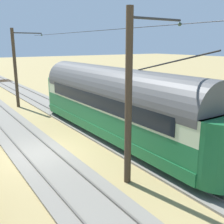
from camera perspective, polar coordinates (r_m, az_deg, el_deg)
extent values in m
plane|color=#9E8956|center=(14.69, -15.22, -8.71)|extent=(220.00, 220.00, 0.00)
cube|color=slate|center=(16.62, 0.48, -5.29)|extent=(2.80, 80.00, 0.10)
cube|color=#59544C|center=(16.22, -1.63, -5.46)|extent=(0.07, 80.00, 0.08)
cube|color=#59544C|center=(16.98, 2.49, -4.55)|extent=(0.07, 80.00, 0.08)
cube|color=#47331E|center=(46.15, -22.57, 6.28)|extent=(2.50, 0.24, 0.08)
cube|color=#47331E|center=(45.51, -22.40, 6.20)|extent=(2.50, 0.24, 0.08)
cube|color=#47331E|center=(44.88, -22.23, 6.12)|extent=(2.50, 0.24, 0.08)
cube|color=#47331E|center=(44.25, -22.05, 6.03)|extent=(2.50, 0.24, 0.08)
cube|color=#47331E|center=(43.62, -21.87, 5.95)|extent=(2.50, 0.24, 0.08)
cube|color=slate|center=(14.67, -15.23, -8.53)|extent=(2.80, 80.00, 0.10)
cube|color=#59544C|center=(14.46, -17.97, -8.70)|extent=(0.07, 80.00, 0.08)
cube|color=#59544C|center=(14.85, -12.62, -7.71)|extent=(0.07, 80.00, 0.08)
cube|color=#196033|center=(16.41, 0.50, -3.14)|extent=(2.65, 14.43, 0.55)
cube|color=#196033|center=(16.20, 0.50, -0.61)|extent=(2.55, 14.43, 0.95)
cube|color=#B7C699|center=(15.98, 0.51, 2.86)|extent=(2.55, 14.43, 1.05)
cylinder|color=#4C4C4C|center=(15.88, 0.51, 4.72)|extent=(2.65, 14.14, 2.65)
cylinder|color=#196033|center=(22.31, -9.91, 3.94)|extent=(2.55, 2.55, 2.55)
cylinder|color=#196033|center=(11.23, 21.67, -7.12)|extent=(2.55, 2.55, 2.55)
cube|color=black|center=(23.19, -11.17, 6.80)|extent=(1.63, 0.08, 0.36)
cube|color=black|center=(23.26, -11.17, 6.05)|extent=(1.73, 0.06, 0.80)
cube|color=black|center=(16.72, 4.19, 3.34)|extent=(0.04, 12.12, 0.80)
cube|color=black|center=(15.30, -3.51, 2.33)|extent=(0.04, 12.12, 0.80)
cylinder|color=silver|center=(23.49, -11.14, 3.78)|extent=(0.24, 0.06, 0.24)
cube|color=gray|center=(23.62, -10.98, 1.55)|extent=(1.94, 0.12, 0.20)
cylinder|color=black|center=(12.23, 12.65, 10.31)|extent=(0.07, 4.68, 1.13)
cylinder|color=black|center=(20.61, -5.07, 0.00)|extent=(0.10, 0.76, 0.76)
cylinder|color=black|center=(19.99, -8.68, -0.56)|extent=(0.10, 0.76, 0.76)
cylinder|color=black|center=(13.62, 14.16, -7.95)|extent=(0.10, 0.76, 0.76)
cylinder|color=black|center=(12.66, 9.71, -9.45)|extent=(0.10, 0.76, 0.76)
cylinder|color=#423323|center=(25.67, -19.79, 8.62)|extent=(0.28, 0.28, 6.94)
cylinder|color=#2D2D2D|center=(25.94, -17.50, 15.65)|extent=(2.60, 0.10, 0.10)
sphere|color=#334733|center=(26.34, -14.68, 15.47)|extent=(0.16, 0.16, 0.16)
cylinder|color=#423323|center=(10.47, 3.50, 2.46)|extent=(0.28, 0.28, 6.94)
cylinder|color=#2D2D2D|center=(11.13, 9.40, 18.87)|extent=(2.60, 0.10, 0.10)
sphere|color=#334733|center=(12.03, 14.12, 17.56)|extent=(0.16, 0.16, 0.16)
cylinder|color=black|center=(12.03, 14.12, 17.56)|extent=(0.03, 37.30, 0.03)
cylinder|color=black|center=(25.94, -17.50, 15.65)|extent=(2.60, 0.02, 0.02)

